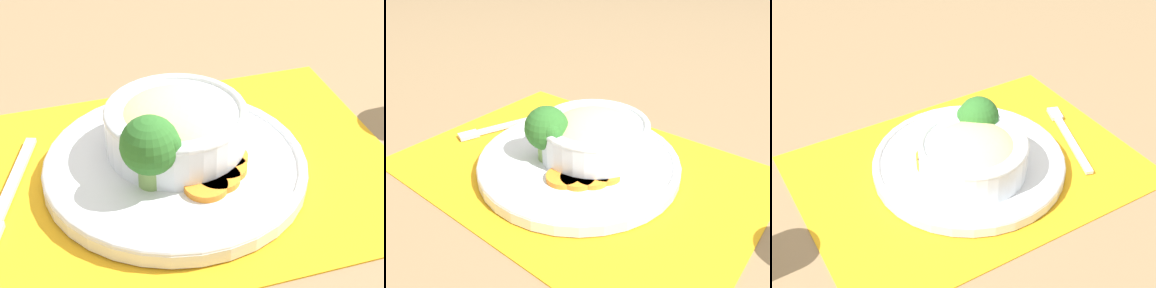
% 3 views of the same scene
% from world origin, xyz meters
% --- Properties ---
extents(ground_plane, '(4.00, 4.00, 0.00)m').
position_xyz_m(ground_plane, '(0.00, 0.00, 0.00)').
color(ground_plane, '#8C704C').
extents(placemat, '(0.56, 0.43, 0.00)m').
position_xyz_m(placemat, '(0.00, 0.00, 0.00)').
color(placemat, orange).
rests_on(placemat, ground_plane).
extents(plate, '(0.30, 0.30, 0.02)m').
position_xyz_m(plate, '(0.00, 0.00, 0.02)').
color(plate, silver).
rests_on(plate, placemat).
extents(bowl, '(0.16, 0.16, 0.07)m').
position_xyz_m(bowl, '(-0.01, -0.03, 0.05)').
color(bowl, silver).
rests_on(bowl, plate).
extents(broccoli_floret, '(0.06, 0.06, 0.08)m').
position_xyz_m(broccoli_floret, '(0.03, 0.03, 0.07)').
color(broccoli_floret, '#759E51').
rests_on(broccoli_floret, plate).
extents(carrot_slice_near, '(0.05, 0.05, 0.01)m').
position_xyz_m(carrot_slice_near, '(-0.02, 0.05, 0.02)').
color(carrot_slice_near, orange).
rests_on(carrot_slice_near, plate).
extents(carrot_slice_middle, '(0.05, 0.05, 0.01)m').
position_xyz_m(carrot_slice_middle, '(-0.04, 0.04, 0.02)').
color(carrot_slice_middle, orange).
rests_on(carrot_slice_middle, plate).
extents(carrot_slice_far, '(0.05, 0.05, 0.01)m').
position_xyz_m(carrot_slice_far, '(-0.05, 0.03, 0.02)').
color(carrot_slice_far, orange).
rests_on(carrot_slice_far, plate).
extents(carrot_slice_extra, '(0.05, 0.05, 0.01)m').
position_xyz_m(carrot_slice_extra, '(-0.06, 0.01, 0.02)').
color(carrot_slice_extra, orange).
rests_on(carrot_slice_extra, plate).
extents(fork, '(0.06, 0.18, 0.01)m').
position_xyz_m(fork, '(0.19, 0.01, 0.01)').
color(fork, silver).
rests_on(fork, placemat).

